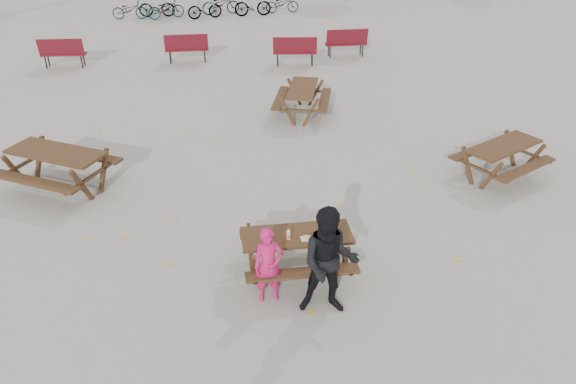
{
  "coord_description": "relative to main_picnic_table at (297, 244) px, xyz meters",
  "views": [
    {
      "loc": [
        -1.22,
        -7.46,
        5.91
      ],
      "look_at": [
        0.0,
        1.0,
        1.0
      ],
      "focal_mm": 35.0,
      "sensor_mm": 36.0,
      "label": 1
    }
  ],
  "objects": [
    {
      "name": "ground",
      "position": [
        0.0,
        0.0,
        -0.59
      ],
      "size": [
        80.0,
        80.0,
        0.0
      ],
      "primitive_type": "plane",
      "color": "gray",
      "rests_on": "ground"
    },
    {
      "name": "main_picnic_table",
      "position": [
        0.0,
        0.0,
        0.0
      ],
      "size": [
        1.8,
        1.45,
        0.78
      ],
      "color": "#341F13",
      "rests_on": "ground"
    },
    {
      "name": "food_tray",
      "position": [
        0.13,
        -0.17,
        0.21
      ],
      "size": [
        0.18,
        0.11,
        0.03
      ],
      "primitive_type": "cube",
      "color": "white",
      "rests_on": "main_picnic_table"
    },
    {
      "name": "bread_roll",
      "position": [
        0.13,
        -0.17,
        0.25
      ],
      "size": [
        0.14,
        0.06,
        0.05
      ],
      "primitive_type": "ellipsoid",
      "color": "tan",
      "rests_on": "food_tray"
    },
    {
      "name": "soda_bottle",
      "position": [
        -0.15,
        -0.11,
        0.26
      ],
      "size": [
        0.07,
        0.07,
        0.17
      ],
      "color": "silver",
      "rests_on": "main_picnic_table"
    },
    {
      "name": "child",
      "position": [
        -0.53,
        -0.59,
        0.06
      ],
      "size": [
        0.48,
        0.33,
        1.29
      ],
      "primitive_type": "imported",
      "rotation": [
        0.0,
        0.0,
        0.04
      ],
      "color": "#D11A5D",
      "rests_on": "ground"
    },
    {
      "name": "adult",
      "position": [
        0.33,
        -0.98,
        0.31
      ],
      "size": [
        0.98,
        0.83,
        1.8
      ],
      "primitive_type": "imported",
      "rotation": [
        0.0,
        0.0,
        -0.18
      ],
      "color": "black",
      "rests_on": "ground"
    },
    {
      "name": "picnic_table_east",
      "position": [
        4.97,
        2.74,
        -0.2
      ],
      "size": [
        2.27,
        2.13,
        0.78
      ],
      "primitive_type": null,
      "rotation": [
        0.0,
        0.0,
        0.48
      ],
      "color": "#341F13",
      "rests_on": "ground"
    },
    {
      "name": "picnic_table_north",
      "position": [
        -4.49,
        3.56,
        -0.14
      ],
      "size": [
        2.61,
        2.46,
        0.89
      ],
      "primitive_type": null,
      "rotation": [
        0.0,
        0.0,
        -0.52
      ],
      "color": "#341F13",
      "rests_on": "ground"
    },
    {
      "name": "picnic_table_far",
      "position": [
        1.25,
        6.95,
        -0.19
      ],
      "size": [
        1.92,
        2.16,
        0.79
      ],
      "primitive_type": null,
      "rotation": [
        0.0,
        0.0,
        1.3
      ],
      "color": "#341F13",
      "rests_on": "ground"
    },
    {
      "name": "park_bench_row",
      "position": [
        -0.64,
        12.17,
        -0.07
      ],
      "size": [
        11.44,
        1.54,
        1.03
      ],
      "color": "maroon",
      "rests_on": "ground"
    },
    {
      "name": "bicycle_row",
      "position": [
        -1.28,
        19.57,
        -0.13
      ],
      "size": [
        8.62,
        1.66,
        1.03
      ],
      "color": "black",
      "rests_on": "ground"
    },
    {
      "name": "fallen_leaves",
      "position": [
        0.5,
        2.5,
        -0.58
      ],
      "size": [
        11.0,
        11.0,
        0.01
      ],
      "primitive_type": null,
      "color": "gold",
      "rests_on": "ground"
    }
  ]
}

